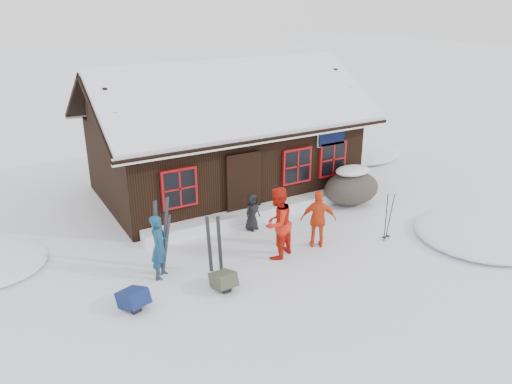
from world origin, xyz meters
TOP-DOWN VIEW (x-y plane):
  - ground at (0.00, 0.00)m, footprint 120.00×120.00m
  - mountain_hut at (1.50, 4.98)m, footprint 8.90×6.09m
  - snow_drift at (1.50, 2.25)m, footprint 7.60×0.60m
  - snow_mounds at (1.65, 1.86)m, footprint 20.60×13.20m
  - skier_teal at (-2.43, 0.46)m, footprint 0.67×0.68m
  - skier_orange_left at (0.50, -0.09)m, footprint 1.13×1.04m
  - skier_orange_right at (1.74, -0.16)m, footprint 0.99×0.82m
  - skier_crouched at (0.74, 1.62)m, footprint 0.62×0.51m
  - boulder at (4.47, 1.74)m, footprint 1.90×1.42m
  - ski_pair_left at (-2.37, 0.45)m, footprint 0.55×0.27m
  - ski_pair_mid at (-1.22, -0.01)m, footprint 0.34×0.24m
  - ski_pair_right at (-2.28, 0.72)m, footprint 0.56×0.33m
  - ski_poles at (3.63, -0.78)m, footprint 0.25×0.12m
  - backpack_blue at (-3.40, -0.52)m, footprint 0.66×0.76m
  - backpack_olive at (-1.39, -0.80)m, footprint 0.49×0.63m

SIDE VIEW (x-z plane):
  - ground at x=0.00m, z-range 0.00..0.00m
  - snow_mounds at x=1.65m, z-range -0.24..0.24m
  - backpack_olive at x=-1.39m, z-range 0.00..0.33m
  - backpack_blue at x=-3.40m, z-range 0.00..0.35m
  - snow_drift at x=1.50m, z-range 0.00..0.35m
  - skier_crouched at x=0.74m, z-range 0.00..1.09m
  - boulder at x=4.47m, z-range 0.00..1.12m
  - ski_poles at x=3.63m, z-range -0.04..1.35m
  - ski_pair_mid at x=-1.22m, z-range -0.05..1.47m
  - ski_pair_left at x=-2.37m, z-range -0.05..1.52m
  - skier_teal at x=-2.43m, z-range 0.00..1.58m
  - skier_orange_right at x=1.74m, z-range 0.00..1.58m
  - ski_pair_right at x=-2.28m, z-range -0.05..1.85m
  - skier_orange_left at x=0.50m, z-range 0.00..1.89m
  - mountain_hut at x=1.50m, z-range -0.63..3.79m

